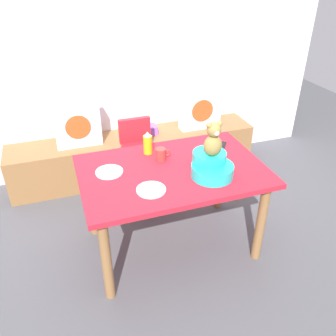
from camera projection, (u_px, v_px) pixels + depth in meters
ground_plane at (172, 244)px, 2.96m from camera, size 8.00×8.00×0.00m
back_wall at (124, 48)px, 3.48m from camera, size 4.40×0.10×2.60m
window_bench at (136, 155)px, 3.81m from camera, size 2.60×0.44×0.46m
pillow_floral_left at (77, 124)px, 3.41m from camera, size 0.44×0.15×0.44m
pillow_floral_right at (200, 108)px, 3.76m from camera, size 0.44×0.15×0.44m
book_stack at (147, 130)px, 3.71m from camera, size 0.20×0.14×0.09m
dining_table at (172, 180)px, 2.63m from camera, size 1.36×0.89×0.74m
highchair at (139, 150)px, 3.29m from camera, size 0.34×0.45×0.79m
infant_seat_teal at (211, 166)px, 2.48m from camera, size 0.30×0.33×0.16m
teddy_bear at (213, 140)px, 2.37m from camera, size 0.13×0.12×0.25m
ketchup_bottle at (148, 143)px, 2.74m from camera, size 0.07×0.07×0.18m
coffee_mug at (161, 154)px, 2.67m from camera, size 0.12×0.08×0.09m
dinner_plate_near at (151, 190)px, 2.34m from camera, size 0.20×0.20×0.01m
dinner_plate_far at (109, 172)px, 2.53m from camera, size 0.20×0.20×0.01m
cell_phone at (221, 145)px, 2.89m from camera, size 0.14×0.16×0.01m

